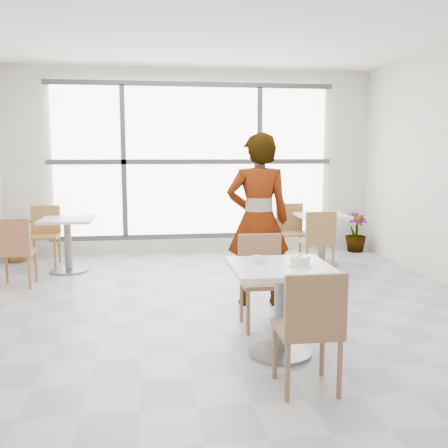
{
  "coord_description": "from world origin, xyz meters",
  "views": [
    {
      "loc": [
        -0.63,
        -4.86,
        1.65
      ],
      "look_at": [
        0.0,
        -0.3,
        1.0
      ],
      "focal_mm": 40.75,
      "sensor_mm": 36.0,
      "label": 1
    }
  ],
  "objects": [
    {
      "name": "window",
      "position": [
        0.0,
        3.44,
        1.5
      ],
      "size": [
        4.6,
        0.07,
        2.52
      ],
      "color": "white",
      "rests_on": "ground"
    },
    {
      "name": "plant_left",
      "position": [
        -2.7,
        3.11,
        0.33
      ],
      "size": [
        0.65,
        0.58,
        0.66
      ],
      "primitive_type": "imported",
      "rotation": [
        0.0,
        0.0,
        0.11
      ],
      "color": "#5B8142",
      "rests_on": "ground"
    },
    {
      "name": "chair_near",
      "position": [
        0.4,
        -1.66,
        0.5
      ],
      "size": [
        0.42,
        0.42,
        0.87
      ],
      "rotation": [
        0.0,
        0.0,
        3.14
      ],
      "color": "brown",
      "rests_on": "ground"
    },
    {
      "name": "bg_table_left",
      "position": [
        -1.83,
        2.3,
        0.49
      ],
      "size": [
        0.7,
        0.7,
        0.75
      ],
      "color": "silver",
      "rests_on": "ground"
    },
    {
      "name": "ceiling",
      "position": [
        0.0,
        0.0,
        3.0
      ],
      "size": [
        7.0,
        7.0,
        0.0
      ],
      "primitive_type": "plane",
      "rotation": [
        3.14,
        0.0,
        0.0
      ],
      "color": "white",
      "rests_on": "ground"
    },
    {
      "name": "bg_chair_left_near",
      "position": [
        -2.32,
        1.49,
        0.5
      ],
      "size": [
        0.42,
        0.42,
        0.87
      ],
      "rotation": [
        0.0,
        0.0,
        3.14
      ],
      "color": "#975C3C",
      "rests_on": "ground"
    },
    {
      "name": "coffee_cup",
      "position": [
        0.19,
        -0.89,
        0.78
      ],
      "size": [
        0.16,
        0.13,
        0.07
      ],
      "color": "white",
      "rests_on": "main_table"
    },
    {
      "name": "bg_chair_right_near",
      "position": [
        1.56,
        1.68,
        0.5
      ],
      "size": [
        0.42,
        0.42,
        0.87
      ],
      "rotation": [
        0.0,
        0.0,
        3.14
      ],
      "color": "olive",
      "rests_on": "ground"
    },
    {
      "name": "chair_far",
      "position": [
        0.38,
        -0.22,
        0.5
      ],
      "size": [
        0.42,
        0.42,
        0.87
      ],
      "color": "#906648",
      "rests_on": "ground"
    },
    {
      "name": "main_table",
      "position": [
        0.37,
        -0.97,
        0.52
      ],
      "size": [
        0.8,
        0.8,
        0.75
      ],
      "color": "silver",
      "rests_on": "ground"
    },
    {
      "name": "bg_table_right",
      "position": [
        1.81,
        2.27,
        0.49
      ],
      "size": [
        0.7,
        0.7,
        0.75
      ],
      "color": "silver",
      "rests_on": "ground"
    },
    {
      "name": "floor",
      "position": [
        0.0,
        0.0,
        0.0
      ],
      "size": [
        7.0,
        7.0,
        0.0
      ],
      "primitive_type": "plane",
      "color": "#9E9EA5",
      "rests_on": "ground"
    },
    {
      "name": "bg_chair_left_far",
      "position": [
        -2.24,
        2.81,
        0.5
      ],
      "size": [
        0.42,
        0.42,
        0.87
      ],
      "color": "#A36E37",
      "rests_on": "ground"
    },
    {
      "name": "wall_front",
      "position": [
        0.0,
        -3.5,
        1.5
      ],
      "size": [
        6.0,
        0.0,
        6.0
      ],
      "primitive_type": "plane",
      "rotation": [
        -1.57,
        0.0,
        0.0
      ],
      "color": "silver",
      "rests_on": "ground"
    },
    {
      "name": "bg_chair_right_far",
      "position": [
        1.44,
        2.61,
        0.5
      ],
      "size": [
        0.42,
        0.42,
        0.87
      ],
      "color": "olive",
      "rests_on": "ground"
    },
    {
      "name": "plant_right",
      "position": [
        2.7,
        3.14,
        0.32
      ],
      "size": [
        0.4,
        0.4,
        0.65
      ],
      "primitive_type": "imported",
      "rotation": [
        0.0,
        0.0,
        0.12
      ],
      "color": "#618649",
      "rests_on": "ground"
    },
    {
      "name": "oatmeal_bowl",
      "position": [
        0.52,
        -1.0,
        0.79
      ],
      "size": [
        0.21,
        0.21,
        0.1
      ],
      "color": "silver",
      "rests_on": "main_table"
    },
    {
      "name": "wall_back",
      "position": [
        0.0,
        3.5,
        1.5
      ],
      "size": [
        6.0,
        0.0,
        6.0
      ],
      "primitive_type": "plane",
      "rotation": [
        1.57,
        0.0,
        0.0
      ],
      "color": "silver",
      "rests_on": "ground"
    },
    {
      "name": "person",
      "position": [
        0.47,
        0.44,
        0.93
      ],
      "size": [
        0.71,
        0.5,
        1.86
      ],
      "primitive_type": "imported",
      "rotation": [
        0.0,
        0.0,
        3.05
      ],
      "color": "black",
      "rests_on": "ground"
    }
  ]
}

